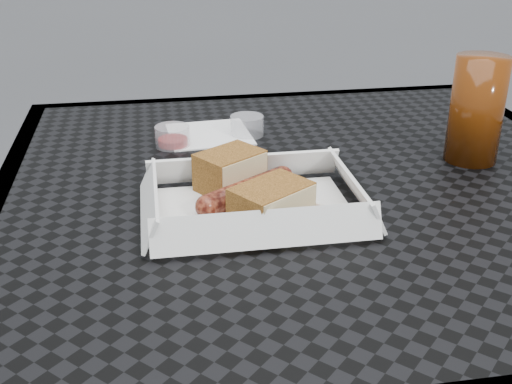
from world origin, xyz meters
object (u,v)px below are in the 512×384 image
food_tray (255,211)px  bratwurst (247,191)px  drink_glass (477,110)px  patio_table (311,234)px

food_tray → bratwurst: (-0.01, 0.02, 0.02)m
food_tray → drink_glass: drink_glass is taller
patio_table → food_tray: 0.14m
food_tray → drink_glass: size_ratio=1.54×
bratwurst → drink_glass: bearing=15.3°
food_tray → drink_glass: bearing=19.0°
bratwurst → drink_glass: drink_glass is taller
patio_table → bratwurst: 0.14m
drink_glass → patio_table: bearing=-170.9°
drink_glass → bratwurst: bearing=-164.7°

